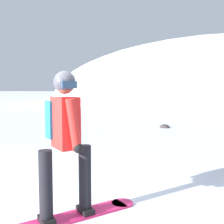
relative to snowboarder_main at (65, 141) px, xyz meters
The scene contains 4 objects.
ground_plane 1.03m from the snowboarder_main, 169.85° to the right, with size 300.00×300.00×0.00m, color white.
ridge_peak_main 34.22m from the snowboarder_main, 80.89° to the left, with size 42.56×38.30×15.13m.
snowboarder_main is the anchor object (origin of this frame).
rock_dark 7.92m from the snowboarder_main, 86.39° to the left, with size 0.40×0.34×0.28m.
Camera 1 is at (1.82, -2.73, 1.51)m, focal length 43.68 mm.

